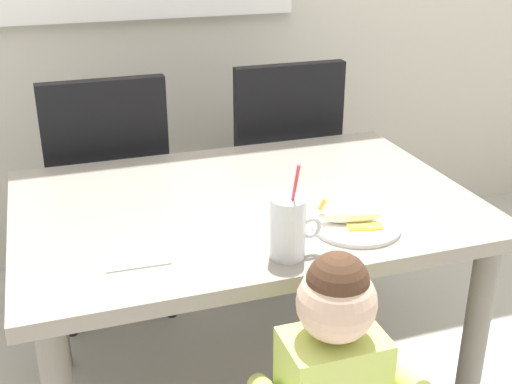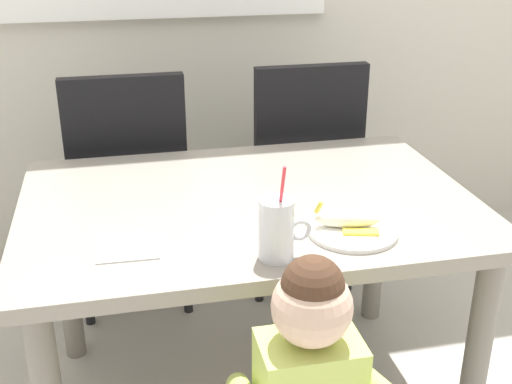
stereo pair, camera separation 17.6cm
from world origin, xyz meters
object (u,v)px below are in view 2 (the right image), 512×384
Objects in this scene: snack_plate at (353,231)px; dining_chair_right at (300,164)px; dining_table at (249,231)px; paper_napkin at (128,246)px; milk_cup at (277,232)px; dining_chair_left at (129,179)px; peeled_banana at (349,220)px.

dining_chair_right is at bearing 81.85° from snack_plate.
snack_plate is (0.21, -0.27, 0.11)m from dining_table.
milk_cup is at bearing -20.61° from paper_napkin.
dining_chair_left and dining_chair_right have the same top height.
snack_plate is (0.22, 0.08, -0.06)m from milk_cup.
dining_chair_left reaches higher than paper_napkin.
dining_table is 0.38m from milk_cup.
dining_chair_right is 6.40× the size of paper_napkin.
peeled_banana is at bearing 81.27° from dining_chair_right.
paper_napkin is at bearing 159.39° from milk_cup.
dining_table is 5.17× the size of milk_cup.
dining_chair_left is 3.87× the size of milk_cup.
dining_table is 0.42m from paper_napkin.
dining_chair_left is at bearing 1.58° from dining_chair_right.
dining_chair_left reaches higher than dining_table.
dining_table is 5.58× the size of snack_plate.
dining_table is 7.31× the size of peeled_banana.
milk_cup is (0.32, -1.00, 0.24)m from dining_chair_left.
peeled_banana is at bearing -3.45° from paper_napkin.
dining_table is 8.56× the size of paper_napkin.
milk_cup reaches higher than dining_table.
milk_cup is at bearing 70.77° from dining_chair_right.
paper_napkin is (-0.70, -0.89, 0.17)m from dining_chair_right.
milk_cup is 1.41× the size of peeled_banana.
milk_cup is (-0.01, -0.35, 0.17)m from dining_table.
dining_chair_right is 5.47× the size of peeled_banana.
milk_cup is 0.24m from snack_plate.
paper_napkin is at bearing 176.55° from peeled_banana.
snack_plate is at bearing 120.47° from dining_chair_left.
dining_chair_right is at bearing -178.42° from dining_chair_left.
peeled_banana is (-0.14, -0.92, 0.20)m from dining_chair_right.
dining_chair_left is 1.07m from peeled_banana.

